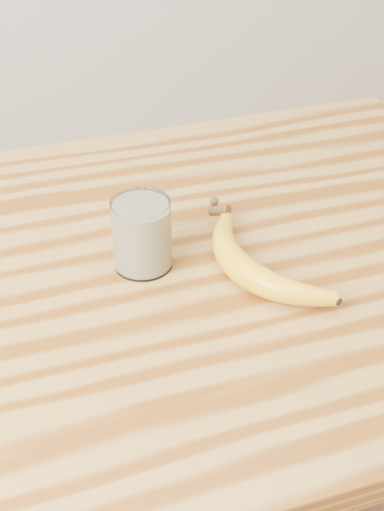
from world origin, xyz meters
name	(u,v)px	position (x,y,z in m)	size (l,w,h in m)	color
table	(137,341)	(0.00, 0.00, 0.77)	(1.20, 0.80, 0.90)	olive
smoothie_glass	(142,235)	(0.02, 0.01, 0.95)	(0.08, 0.08, 0.10)	white
banana	(243,271)	(0.13, -0.07, 0.92)	(0.12, 0.33, 0.04)	gold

